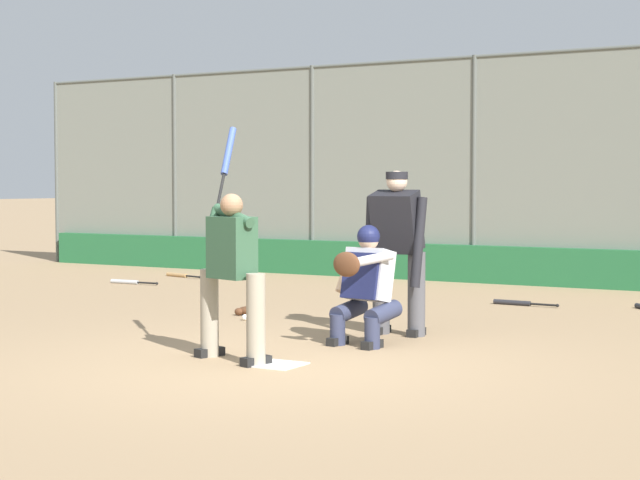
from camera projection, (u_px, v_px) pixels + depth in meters
name	position (u px, v px, depth m)	size (l,w,h in m)	color
ground_plane	(277.00, 365.00, 9.35)	(160.00, 160.00, 0.00)	#9E7F5B
home_plate_marker	(277.00, 364.00, 9.35)	(0.43, 0.43, 0.01)	white
backstop_fence	(566.00, 163.00, 16.45)	(21.25, 0.08, 3.65)	#515651
padding_wall	(563.00, 268.00, 16.44)	(20.75, 0.18, 0.60)	#236638
bleachers_beyond	(619.00, 240.00, 18.93)	(14.82, 3.05, 1.80)	slate
batter_at_plate	(232.00, 270.00, 9.55)	(0.84, 0.87, 2.13)	gray
catcher_behind_plate	(364.00, 283.00, 10.51)	(0.63, 0.76, 1.18)	#2D334C
umpire_home	(397.00, 247.00, 11.15)	(0.70, 0.43, 1.72)	#4C4C51
spare_bat_near_backstop	(128.00, 282.00, 16.94)	(0.92, 0.08, 0.07)	black
spare_bat_by_padding	(179.00, 275.00, 18.20)	(0.89, 0.28, 0.07)	black
spare_bat_third_base_side	(517.00, 303.00, 13.95)	(0.90, 0.10, 0.07)	black
fielding_glove_on_dirt	(248.00, 311.00, 12.90)	(0.30, 0.23, 0.11)	#56331E
baseball_loose	(245.00, 317.00, 12.41)	(0.07, 0.07, 0.07)	white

